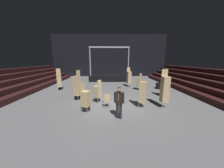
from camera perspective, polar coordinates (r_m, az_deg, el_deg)
The scene contains 16 objects.
ground_plane at distance 8.62m, azimuth -1.44°, elevation -9.77°, with size 22.00×30.00×0.10m, color slate.
arena_end_wall at distance 23.04m, azimuth -1.30°, elevation 13.91°, with size 22.00×0.30×8.00m, color black.
bleacher_bank_right at distance 12.95m, azimuth 43.37°, elevation -0.33°, with size 3.75×24.00×2.25m.
stage_riser at distance 18.29m, azimuth -1.29°, elevation 3.65°, with size 6.01×3.47×5.03m.
man_with_tie at distance 6.12m, azimuth 3.54°, elevation -8.41°, with size 0.56×0.36×1.77m.
chair_stack_front_left at distance 8.56m, azimuth -7.27°, elevation -3.62°, with size 0.61×0.61×1.71m.
chair_stack_front_right at distance 7.77m, azimuth 14.97°, elevation -3.57°, with size 0.56×0.56×2.22m.
chair_stack_mid_left at distance 7.03m, azimuth -13.11°, elevation -6.89°, with size 0.57×0.57×1.79m.
chair_stack_mid_right at distance 8.21m, azimuth 24.92°, elevation -2.26°, with size 0.47×0.47×2.56m.
chair_stack_mid_centre at distance 10.74m, azimuth 25.11°, elevation -0.12°, with size 0.59×0.59×2.22m.
chair_stack_rear_left at distance 9.27m, azimuth -17.17°, elevation -0.73°, with size 0.57×0.57×2.39m.
chair_stack_rear_right at distance 13.67m, azimuth 8.50°, elevation 3.35°, with size 0.55×0.55×2.31m.
chair_stack_rear_centre at distance 12.41m, azimuth 13.30°, elevation 1.15°, with size 0.62×0.62×1.79m.
chair_stack_aisle_left at distance 13.24m, azimuth -25.02°, elevation 2.11°, with size 0.59×0.59×2.31m.
equipment_road_case at distance 13.80m, azimuth 23.13°, elevation -0.89°, with size 0.90×0.60×0.65m, color black.
loose_chair_near_man at distance 7.72m, azimuth -2.68°, elevation -7.78°, with size 0.55×0.55×0.95m.
Camera 1 is at (0.06, -8.03, 3.10)m, focal length 18.26 mm.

